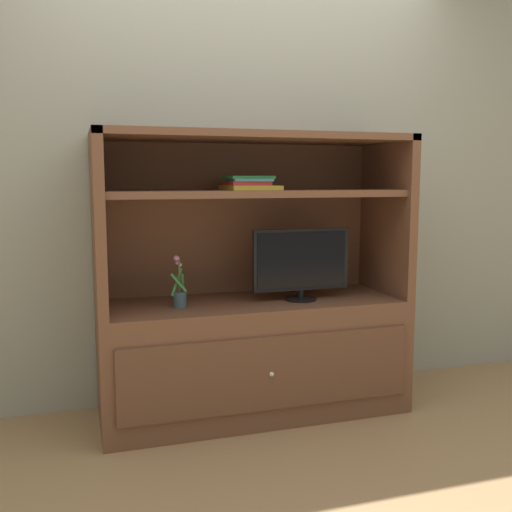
{
  "coord_description": "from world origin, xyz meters",
  "views": [
    {
      "loc": [
        -0.91,
        -2.55,
        1.28
      ],
      "look_at": [
        0.0,
        0.35,
        0.88
      ],
      "focal_mm": 40.69,
      "sensor_mm": 36.0,
      "label": 1
    }
  ],
  "objects_px": {
    "tv_monitor": "(301,262)",
    "potted_plant": "(180,295)",
    "magazine_stack": "(248,183)",
    "media_console": "(253,326)"
  },
  "relations": [
    {
      "from": "tv_monitor",
      "to": "potted_plant",
      "type": "height_order",
      "value": "tv_monitor"
    },
    {
      "from": "media_console",
      "to": "potted_plant",
      "type": "xyz_separation_m",
      "value": [
        -0.41,
        -0.05,
        0.21
      ]
    },
    {
      "from": "magazine_stack",
      "to": "tv_monitor",
      "type": "bearing_deg",
      "value": -12.69
    },
    {
      "from": "potted_plant",
      "to": "magazine_stack",
      "type": "distance_m",
      "value": 0.69
    },
    {
      "from": "magazine_stack",
      "to": "media_console",
      "type": "bearing_deg",
      "value": 17.61
    },
    {
      "from": "media_console",
      "to": "tv_monitor",
      "type": "xyz_separation_m",
      "value": [
        0.25,
        -0.07,
        0.35
      ]
    },
    {
      "from": "magazine_stack",
      "to": "potted_plant",
      "type": "bearing_deg",
      "value": -173.58
    },
    {
      "from": "tv_monitor",
      "to": "potted_plant",
      "type": "bearing_deg",
      "value": 178.26
    },
    {
      "from": "tv_monitor",
      "to": "potted_plant",
      "type": "xyz_separation_m",
      "value": [
        -0.66,
        0.02,
        -0.14
      ]
    },
    {
      "from": "media_console",
      "to": "tv_monitor",
      "type": "height_order",
      "value": "media_console"
    }
  ]
}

